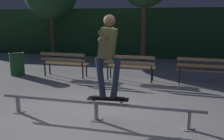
# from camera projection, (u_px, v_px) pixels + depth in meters

# --- Properties ---
(ground_plane) EXTENTS (90.00, 90.00, 0.00)m
(ground_plane) POSITION_uv_depth(u_px,v_px,m) (98.00, 118.00, 4.87)
(ground_plane) COLOR #ADAAA8
(hedge_backdrop) EXTENTS (24.00, 1.20, 2.49)m
(hedge_backdrop) POSITION_uv_depth(u_px,v_px,m) (145.00, 33.00, 12.74)
(hedge_backdrop) COLOR #234C28
(hedge_backdrop) RESTS_ON ground
(grind_rail) EXTENTS (4.06, 0.18, 0.38)m
(grind_rail) POSITION_uv_depth(u_px,v_px,m) (96.00, 106.00, 4.69)
(grind_rail) COLOR #9E9EA3
(grind_rail) RESTS_ON ground
(skateboard) EXTENTS (0.79, 0.27, 0.09)m
(skateboard) POSITION_uv_depth(u_px,v_px,m) (108.00, 99.00, 4.61)
(skateboard) COLOR black
(skateboard) RESTS_ON grind_rail
(skateboarder) EXTENTS (0.63, 1.40, 1.56)m
(skateboarder) POSITION_uv_depth(u_px,v_px,m) (108.00, 50.00, 4.41)
(skateboarder) COLOR black
(skateboarder) RESTS_ON skateboard
(park_bench_leftmost) EXTENTS (1.62, 0.48, 0.88)m
(park_bench_leftmost) POSITION_uv_depth(u_px,v_px,m) (64.00, 62.00, 8.18)
(park_bench_leftmost) COLOR black
(park_bench_leftmost) RESTS_ON ground
(park_bench_left_center) EXTENTS (1.62, 0.48, 0.88)m
(park_bench_left_center) POSITION_uv_depth(u_px,v_px,m) (130.00, 65.00, 7.66)
(park_bench_left_center) COLOR black
(park_bench_left_center) RESTS_ON ground
(park_bench_right_center) EXTENTS (1.62, 0.48, 0.88)m
(park_bench_right_center) POSITION_uv_depth(u_px,v_px,m) (205.00, 68.00, 7.14)
(park_bench_right_center) COLOR black
(park_bench_right_center) RESTS_ON ground
(trash_can) EXTENTS (0.52, 0.52, 0.80)m
(trash_can) POSITION_uv_depth(u_px,v_px,m) (17.00, 64.00, 8.54)
(trash_can) COLOR #23562D
(trash_can) RESTS_ON ground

